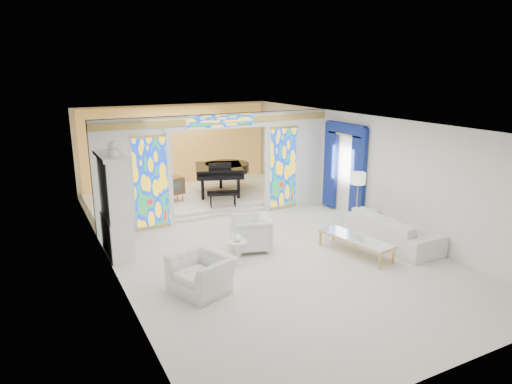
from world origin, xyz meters
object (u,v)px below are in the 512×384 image
china_cabinet (115,206)px  armchair_left (201,274)px  coffee_table (355,239)px  sofa (392,229)px  armchair_right (251,233)px  grand_piano (223,170)px  tv_console (173,186)px

china_cabinet → armchair_left: (1.08, -2.66, -0.81)m
china_cabinet → coffee_table: (4.92, -2.59, -0.78)m
armchair_left → coffee_table: (3.85, 0.07, 0.03)m
armchair_left → sofa: sofa is taller
china_cabinet → armchair_right: china_cabinet is taller
china_cabinet → sofa: 6.69m
armchair_left → grand_piano: size_ratio=0.37×
armchair_left → tv_console: (1.22, 5.72, 0.31)m
coffee_table → tv_console: bearing=114.9°
sofa → grand_piano: size_ratio=0.86×
china_cabinet → coffee_table: china_cabinet is taller
china_cabinet → grand_piano: size_ratio=0.91×
armchair_right → tv_console: tv_console is taller
armchair_right → sofa: bearing=85.8°
grand_piano → tv_console: size_ratio=3.94×
grand_piano → china_cabinet: bearing=-122.2°
coffee_table → grand_piano: bearing=97.7°
coffee_table → grand_piano: size_ratio=0.66×
china_cabinet → armchair_right: size_ratio=2.98×
armchair_right → grand_piano: bearing=-178.7°
armchair_left → grand_piano: 6.75m
grand_piano → coffee_table: bearing=-63.6°
china_cabinet → grand_piano: (4.12, 3.34, -0.22)m
armchair_left → tv_console: 5.86m
sofa → coffee_table: size_ratio=1.30×
armchair_left → coffee_table: size_ratio=0.56×
china_cabinet → grand_piano: bearing=39.0°
china_cabinet → tv_console: bearing=53.1°
armchair_left → china_cabinet: bearing=-178.9°
sofa → coffee_table: (-1.25, -0.12, 0.01)m
armchair_right → grand_piano: grand_piano is taller
china_cabinet → armchair_left: china_cabinet is taller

